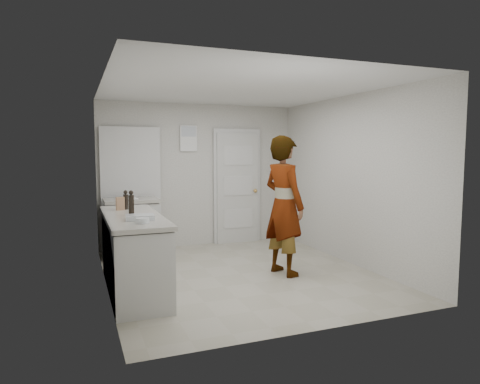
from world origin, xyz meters
name	(u,v)px	position (x,y,z in m)	size (l,w,h in m)	color
ground	(240,274)	(0.00, 0.00, 0.00)	(4.00, 4.00, 0.00)	#A7A28C
room_shell	(191,188)	(-0.17, 1.95, 1.02)	(4.00, 4.00, 4.00)	#ADAAA4
main_counter	(134,256)	(-1.45, -0.20, 0.43)	(0.64, 1.96, 0.93)	beige
side_counter	(132,230)	(-1.25, 1.55, 0.43)	(0.84, 0.61, 0.93)	beige
person	(284,206)	(0.56, -0.20, 0.94)	(0.69, 0.45, 1.89)	silver
cake_mix_box	(120,204)	(-1.54, 0.27, 1.01)	(0.10, 0.05, 0.17)	#8D6346
spice_jar	(131,204)	(-1.37, 0.54, 0.97)	(0.05, 0.05, 0.08)	tan
oil_cruet_a	(126,200)	(-1.47, 0.33, 1.04)	(0.06, 0.06, 0.25)	black
oil_cruet_b	(131,203)	(-1.46, -0.20, 1.07)	(0.07, 0.07, 0.29)	black
baking_dish	(140,217)	(-1.42, -0.59, 0.95)	(0.32, 0.24, 0.05)	silver
egg_bowl	(142,221)	(-1.43, -0.83, 0.95)	(0.14, 0.14, 0.05)	silver
papers	(129,198)	(-1.28, 1.60, 0.93)	(0.25, 0.32, 0.01)	white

